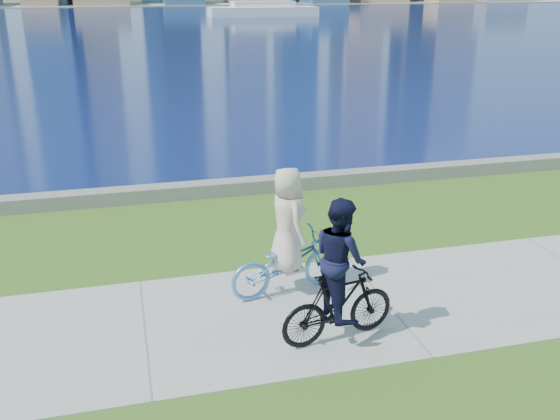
% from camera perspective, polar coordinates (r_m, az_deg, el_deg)
% --- Properties ---
extents(ground, '(320.00, 320.00, 0.00)m').
position_cam_1_polar(ground, '(10.07, -12.24, -10.91)').
color(ground, '#305516').
rests_on(ground, ground).
extents(concrete_path, '(80.00, 3.50, 0.02)m').
position_cam_1_polar(concrete_path, '(10.06, -12.24, -10.86)').
color(concrete_path, '#979792').
rests_on(concrete_path, ground).
extents(seawall, '(90.00, 0.50, 0.35)m').
position_cam_1_polar(seawall, '(15.66, -13.44, 1.33)').
color(seawall, slate).
rests_on(seawall, ground).
extents(bay_water, '(320.00, 131.00, 0.01)m').
position_cam_1_polar(bay_water, '(80.80, -14.93, 16.21)').
color(bay_water, '#0B1749').
rests_on(bay_water, ground).
extents(far_shore, '(320.00, 30.00, 0.12)m').
position_cam_1_polar(far_shore, '(138.73, -15.09, 17.75)').
color(far_shore, gray).
rests_on(far_shore, ground).
extents(ferry_far, '(15.07, 4.31, 2.05)m').
position_cam_1_polar(ferry_far, '(91.25, -1.56, 17.80)').
color(ferry_far, white).
rests_on(ferry_far, ground).
extents(cyclist_woman, '(1.12, 2.19, 2.25)m').
position_cam_1_polar(cyclist_woman, '(10.62, 0.66, -3.47)').
color(cyclist_woman, '#5493CD').
rests_on(cyclist_woman, ground).
extents(cyclist_man, '(0.85, 1.92, 2.26)m').
position_cam_1_polar(cyclist_man, '(9.24, 5.45, -6.63)').
color(cyclist_man, black).
rests_on(cyclist_man, ground).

